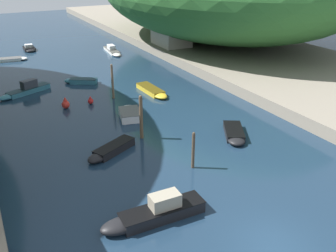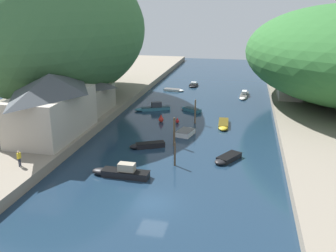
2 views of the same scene
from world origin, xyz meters
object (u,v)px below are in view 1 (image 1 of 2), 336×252
at_px(boat_cabin_cruiser, 109,151).
at_px(channel_buoy_far, 91,101).
at_px(boat_navy_launch, 234,134).
at_px(channel_buoy_near, 66,104).
at_px(boat_red_skiff, 153,214).
at_px(boat_open_rowboat, 129,113).
at_px(boat_far_right_bank, 153,91).
at_px(boat_far_upstream, 113,51).
at_px(boat_near_quay, 24,90).
at_px(right_bank_cottage, 171,26).
at_px(boat_white_cruiser, 80,81).
at_px(boat_moored_right, 29,49).
at_px(boat_mid_channel, 13,59).

bearing_deg(boat_cabin_cruiser, channel_buoy_far, -36.60).
xyz_separation_m(boat_navy_launch, channel_buoy_near, (-10.56, 12.84, 0.18)).
distance_m(boat_red_skiff, boat_open_rowboat, 15.11).
relative_size(boat_far_right_bank, channel_buoy_far, 6.29).
bearing_deg(boat_far_upstream, boat_near_quay, 46.05).
bearing_deg(boat_cabin_cruiser, right_bank_cottage, -63.20).
height_order(boat_far_upstream, boat_white_cruiser, boat_far_upstream).
distance_m(boat_far_upstream, boat_navy_launch, 31.99).
bearing_deg(channel_buoy_near, boat_navy_launch, -50.55).
height_order(boat_far_right_bank, boat_moored_right, boat_moored_right).
xyz_separation_m(boat_far_right_bank, boat_navy_launch, (1.23, -12.61, 0.01)).
bearing_deg(boat_cabin_cruiser, boat_far_upstream, -47.28).
height_order(boat_navy_launch, boat_open_rowboat, boat_open_rowboat).
height_order(right_bank_cottage, channel_buoy_near, right_bank_cottage).
bearing_deg(boat_moored_right, boat_cabin_cruiser, 90.17).
bearing_deg(channel_buoy_far, boat_white_cruiser, 82.80).
distance_m(boat_far_right_bank, boat_red_skiff, 21.07).
relative_size(right_bank_cottage, channel_buoy_far, 7.48).
bearing_deg(boat_red_skiff, channel_buoy_near, 1.82).
bearing_deg(boat_far_upstream, boat_moored_right, -29.82).
height_order(boat_near_quay, channel_buoy_near, boat_near_quay).
xyz_separation_m(boat_mid_channel, boat_navy_launch, (12.67, -34.27, 0.08)).
bearing_deg(boat_cabin_cruiser, boat_near_quay, -14.87).
bearing_deg(boat_white_cruiser, boat_mid_channel, 53.08).
bearing_deg(boat_far_right_bank, boat_navy_launch, 92.94).
bearing_deg(boat_mid_channel, boat_red_skiff, 12.06).
relative_size(boat_near_quay, boat_mid_channel, 1.37).
xyz_separation_m(boat_moored_right, boat_open_rowboat, (3.64, -31.42, 0.08)).
height_order(boat_near_quay, boat_open_rowboat, boat_near_quay).
xyz_separation_m(right_bank_cottage, boat_cabin_cruiser, (-19.24, -25.77, -3.67)).
xyz_separation_m(boat_mid_channel, boat_red_skiff, (2.18, -40.59, 0.28)).
distance_m(boat_cabin_cruiser, channel_buoy_far, 10.93).
xyz_separation_m(boat_far_right_bank, boat_near_quay, (-12.23, 6.40, 0.14)).
relative_size(boat_far_upstream, boat_red_skiff, 1.01).
bearing_deg(boat_near_quay, boat_far_upstream, -74.05).
height_order(boat_far_right_bank, channel_buoy_far, channel_buoy_far).
height_order(right_bank_cottage, channel_buoy_far, right_bank_cottage).
bearing_deg(boat_far_right_bank, boat_moored_right, -75.48).
distance_m(boat_cabin_cruiser, boat_far_upstream, 31.94).
height_order(boat_far_right_bank, boat_white_cruiser, boat_white_cruiser).
height_order(boat_far_upstream, boat_near_quay, boat_near_quay).
height_order(boat_near_quay, boat_white_cruiser, boat_near_quay).
relative_size(boat_mid_channel, boat_white_cruiser, 1.13).
bearing_deg(boat_mid_channel, channel_buoy_near, 14.61).
distance_m(boat_far_right_bank, boat_far_upstream, 19.53).
xyz_separation_m(boat_open_rowboat, channel_buoy_far, (-2.19, 4.80, -0.03)).
distance_m(boat_cabin_cruiser, boat_open_rowboat, 7.24).
bearing_deg(boat_white_cruiser, channel_buoy_far, -154.97).
relative_size(boat_open_rowboat, channel_buoy_near, 3.17).
height_order(boat_cabin_cruiser, boat_far_upstream, boat_far_upstream).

